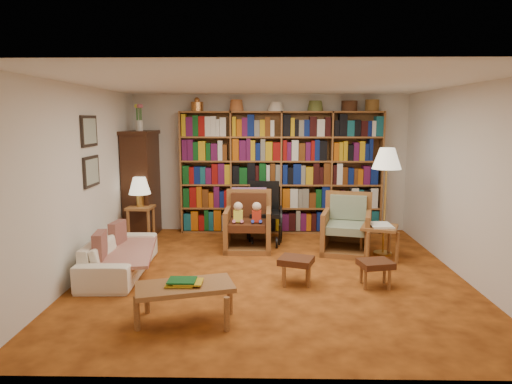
{
  "coord_description": "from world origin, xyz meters",
  "views": [
    {
      "loc": [
        -0.1,
        -5.88,
        2.06
      ],
      "look_at": [
        -0.22,
        0.6,
        1.02
      ],
      "focal_mm": 32.0,
      "sensor_mm": 36.0,
      "label": 1
    }
  ],
  "objects_px": {
    "side_table_lamp": "(141,216)",
    "coffee_table": "(185,289)",
    "sofa": "(120,255)",
    "armchair_sage": "(345,229)",
    "footstool_a": "(296,262)",
    "floor_lamp": "(387,163)",
    "armchair_leather": "(248,224)",
    "footstool_b": "(375,265)",
    "wheelchair": "(265,215)",
    "side_table_papers": "(379,231)"
  },
  "relations": [
    {
      "from": "side_table_papers",
      "to": "footstool_b",
      "type": "bearing_deg",
      "value": -105.89
    },
    {
      "from": "side_table_lamp",
      "to": "footstool_b",
      "type": "xyz_separation_m",
      "value": [
        3.43,
        -1.92,
        -0.19
      ]
    },
    {
      "from": "sofa",
      "to": "side_table_papers",
      "type": "bearing_deg",
      "value": -80.94
    },
    {
      "from": "sofa",
      "to": "side_table_lamp",
      "type": "xyz_separation_m",
      "value": [
        -0.1,
        1.47,
        0.21
      ]
    },
    {
      "from": "footstool_a",
      "to": "coffee_table",
      "type": "xyz_separation_m",
      "value": [
        -1.21,
        -1.11,
        0.07
      ]
    },
    {
      "from": "side_table_lamp",
      "to": "armchair_sage",
      "type": "relative_size",
      "value": 0.68
    },
    {
      "from": "side_table_lamp",
      "to": "coffee_table",
      "type": "height_order",
      "value": "side_table_lamp"
    },
    {
      "from": "footstool_b",
      "to": "coffee_table",
      "type": "bearing_deg",
      "value": -154.61
    },
    {
      "from": "coffee_table",
      "to": "wheelchair",
      "type": "bearing_deg",
      "value": 75.5
    },
    {
      "from": "armchair_leather",
      "to": "footstool_b",
      "type": "bearing_deg",
      "value": -46.42
    },
    {
      "from": "sofa",
      "to": "wheelchair",
      "type": "bearing_deg",
      "value": -51.29
    },
    {
      "from": "sofa",
      "to": "wheelchair",
      "type": "xyz_separation_m",
      "value": [
        1.96,
        1.66,
        0.21
      ]
    },
    {
      "from": "floor_lamp",
      "to": "footstool_b",
      "type": "bearing_deg",
      "value": -108.07
    },
    {
      "from": "side_table_lamp",
      "to": "floor_lamp",
      "type": "bearing_deg",
      "value": -7.76
    },
    {
      "from": "side_table_papers",
      "to": "coffee_table",
      "type": "xyz_separation_m",
      "value": [
        -2.51,
        -2.17,
        -0.08
      ]
    },
    {
      "from": "armchair_sage",
      "to": "side_table_papers",
      "type": "xyz_separation_m",
      "value": [
        0.43,
        -0.42,
        0.08
      ]
    },
    {
      "from": "side_table_lamp",
      "to": "coffee_table",
      "type": "xyz_separation_m",
      "value": [
        1.24,
        -2.96,
        -0.12
      ]
    },
    {
      "from": "footstool_a",
      "to": "armchair_sage",
      "type": "bearing_deg",
      "value": 59.59
    },
    {
      "from": "side_table_lamp",
      "to": "footstool_b",
      "type": "relative_size",
      "value": 1.4
    },
    {
      "from": "sofa",
      "to": "coffee_table",
      "type": "distance_m",
      "value": 1.88
    },
    {
      "from": "side_table_papers",
      "to": "coffee_table",
      "type": "relative_size",
      "value": 0.59
    },
    {
      "from": "armchair_sage",
      "to": "side_table_papers",
      "type": "bearing_deg",
      "value": -44.36
    },
    {
      "from": "footstool_b",
      "to": "coffee_table",
      "type": "distance_m",
      "value": 2.42
    },
    {
      "from": "armchair_sage",
      "to": "wheelchair",
      "type": "xyz_separation_m",
      "value": [
        -1.27,
        0.55,
        0.11
      ]
    },
    {
      "from": "wheelchair",
      "to": "floor_lamp",
      "type": "xyz_separation_m",
      "value": [
        1.83,
        -0.72,
        0.95
      ]
    },
    {
      "from": "floor_lamp",
      "to": "armchair_sage",
      "type": "bearing_deg",
      "value": 163.61
    },
    {
      "from": "wheelchair",
      "to": "footstool_a",
      "type": "height_order",
      "value": "wheelchair"
    },
    {
      "from": "sofa",
      "to": "side_table_papers",
      "type": "height_order",
      "value": "side_table_papers"
    },
    {
      "from": "footstool_a",
      "to": "footstool_b",
      "type": "height_order",
      "value": "footstool_a"
    },
    {
      "from": "armchair_leather",
      "to": "armchair_sage",
      "type": "bearing_deg",
      "value": -6.26
    },
    {
      "from": "armchair_leather",
      "to": "sofa",
      "type": "bearing_deg",
      "value": -143.08
    },
    {
      "from": "sofa",
      "to": "floor_lamp",
      "type": "bearing_deg",
      "value": -77.61
    },
    {
      "from": "footstool_a",
      "to": "coffee_table",
      "type": "relative_size",
      "value": 0.46
    },
    {
      "from": "sofa",
      "to": "coffee_table",
      "type": "relative_size",
      "value": 1.58
    },
    {
      "from": "floor_lamp",
      "to": "footstool_b",
      "type": "distance_m",
      "value": 1.85
    },
    {
      "from": "floor_lamp",
      "to": "coffee_table",
      "type": "height_order",
      "value": "floor_lamp"
    },
    {
      "from": "wheelchair",
      "to": "coffee_table",
      "type": "relative_size",
      "value": 0.94
    },
    {
      "from": "floor_lamp",
      "to": "side_table_papers",
      "type": "relative_size",
      "value": 2.58
    },
    {
      "from": "coffee_table",
      "to": "armchair_sage",
      "type": "bearing_deg",
      "value": 51.22
    },
    {
      "from": "sofa",
      "to": "floor_lamp",
      "type": "relative_size",
      "value": 1.04
    },
    {
      "from": "armchair_leather",
      "to": "footstool_a",
      "type": "height_order",
      "value": "armchair_leather"
    },
    {
      "from": "side_table_lamp",
      "to": "armchair_sage",
      "type": "bearing_deg",
      "value": -6.27
    },
    {
      "from": "side_table_lamp",
      "to": "coffee_table",
      "type": "relative_size",
      "value": 0.59
    },
    {
      "from": "footstool_b",
      "to": "armchair_sage",
      "type": "bearing_deg",
      "value": 93.89
    },
    {
      "from": "armchair_sage",
      "to": "footstool_b",
      "type": "height_order",
      "value": "armchair_sage"
    },
    {
      "from": "armchair_sage",
      "to": "wheelchair",
      "type": "bearing_deg",
      "value": 156.46
    },
    {
      "from": "armchair_sage",
      "to": "footstool_a",
      "type": "bearing_deg",
      "value": -120.41
    },
    {
      "from": "sofa",
      "to": "armchair_leather",
      "type": "distance_m",
      "value": 2.12
    },
    {
      "from": "sofa",
      "to": "side_table_lamp",
      "type": "bearing_deg",
      "value": 2.33
    },
    {
      "from": "side_table_lamp",
      "to": "side_table_papers",
      "type": "xyz_separation_m",
      "value": [
        3.75,
        -0.78,
        -0.04
      ]
    }
  ]
}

